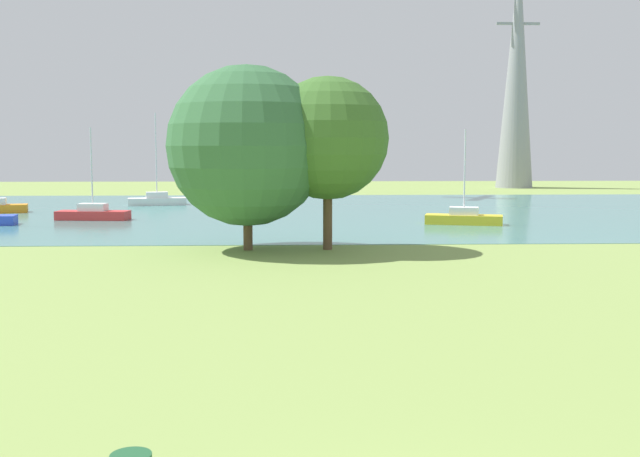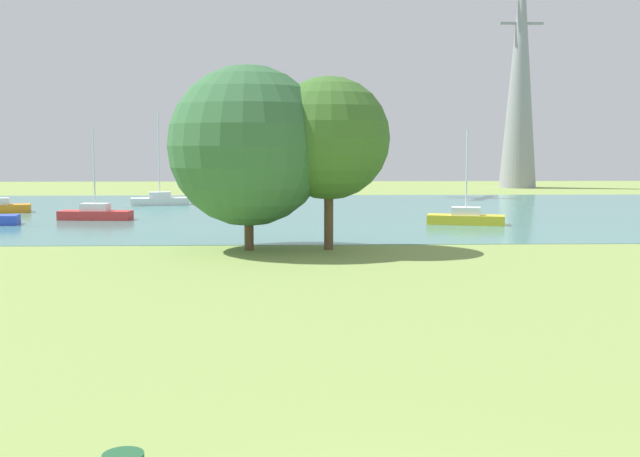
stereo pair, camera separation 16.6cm
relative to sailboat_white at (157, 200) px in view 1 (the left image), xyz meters
name	(u,v)px [view 1 (the left image)]	position (x,y,z in m)	size (l,w,h in m)	color
ground_plane	(332,271)	(12.97, -35.13, -0.47)	(160.00, 160.00, 0.00)	#7F994C
water_surface	(313,212)	(12.97, -7.13, -0.46)	(140.00, 40.00, 0.02)	teal
sailboat_white	(157,200)	(0.00, 0.00, 0.00)	(5.00, 2.43, 7.73)	white
sailboat_yellow	(464,218)	(22.27, -17.21, -0.02)	(5.02, 2.67, 5.98)	yellow
sailboat_gray	(244,196)	(7.05, 4.48, -0.01)	(5.00, 2.44, 6.55)	gray
sailboat_red	(93,213)	(-2.01, -13.22, -0.02)	(4.93, 1.99, 6.18)	red
tree_east_near	(247,146)	(9.27, -28.82, 4.47)	(7.59, 7.59, 8.74)	brown
tree_west_near	(328,138)	(13.08, -28.75, 4.83)	(5.83, 5.83, 8.23)	brown
electricity_pylon	(517,70)	(38.33, 26.98, 13.58)	(6.40, 4.40, 28.08)	gray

